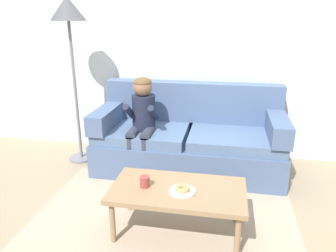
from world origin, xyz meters
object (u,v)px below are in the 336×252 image
object	(u,v)px
person_child	(142,117)
floor_lamp	(69,23)
donut	(182,188)
couch	(189,140)
mug	(145,182)
coffee_table	(178,193)
toy_controller	(231,209)

from	to	relation	value
person_child	floor_lamp	bearing A→B (deg)	167.05
donut	floor_lamp	bearing A→B (deg)	139.28
couch	person_child	world-z (taller)	person_child
couch	mug	world-z (taller)	couch
couch	person_child	distance (m)	0.63
person_child	donut	distance (m)	1.25
coffee_table	donut	xyz separation A→B (m)	(0.04, -0.04, 0.07)
person_child	mug	world-z (taller)	person_child
coffee_table	person_child	distance (m)	1.21
mug	toy_controller	size ratio (longest dim) A/B	0.40
coffee_table	floor_lamp	size ratio (longest dim) A/B	0.56
mug	donut	bearing A→B (deg)	-4.89
couch	toy_controller	size ratio (longest dim) A/B	9.38
coffee_table	mug	distance (m)	0.28
donut	floor_lamp	xyz separation A→B (m)	(-1.47, 1.27, 1.21)
person_child	mug	xyz separation A→B (m)	(0.29, -1.04, -0.21)
coffee_table	person_child	size ratio (longest dim) A/B	0.99
coffee_table	mug	world-z (taller)	mug
donut	mug	xyz separation A→B (m)	(-0.31, 0.03, 0.01)
floor_lamp	mug	bearing A→B (deg)	-46.90
mug	couch	bearing A→B (deg)	80.55
person_child	donut	bearing A→B (deg)	-60.44
person_child	mug	size ratio (longest dim) A/B	12.24
couch	mug	xyz separation A→B (m)	(-0.21, -1.25, 0.11)
toy_controller	mug	bearing A→B (deg)	-120.50
coffee_table	toy_controller	world-z (taller)	coffee_table
donut	mug	size ratio (longest dim) A/B	1.33
person_child	toy_controller	xyz separation A→B (m)	(1.01, -0.63, -0.65)
donut	toy_controller	world-z (taller)	donut
couch	toy_controller	world-z (taller)	couch
couch	floor_lamp	distance (m)	1.90
mug	floor_lamp	bearing A→B (deg)	133.10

